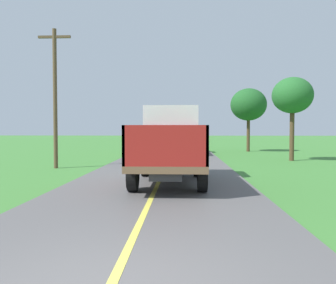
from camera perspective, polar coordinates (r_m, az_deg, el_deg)
The scene contains 5 objects.
banana_truck_near at distance 12.64m, azimuth 0.50°, elevation -0.11°, with size 2.38×5.82×2.80m.
banana_truck_far at distance 26.91m, azimuth 1.43°, elevation 1.10°, with size 2.38×5.81×2.80m.
utility_pole_roadside at distance 18.06m, azimuth -18.44°, elevation 7.63°, with size 1.63×0.20×6.96m.
roadside_tree_near_left at distance 22.56m, azimuth 20.18°, elevation 7.27°, with size 2.49×2.49×5.19m.
roadside_tree_mid_right at distance 30.80m, azimuth 13.38°, elevation 6.11°, with size 3.14×3.14×5.55m.
Camera 1 is at (0.87, -3.77, 1.97)m, focal length 36.28 mm.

